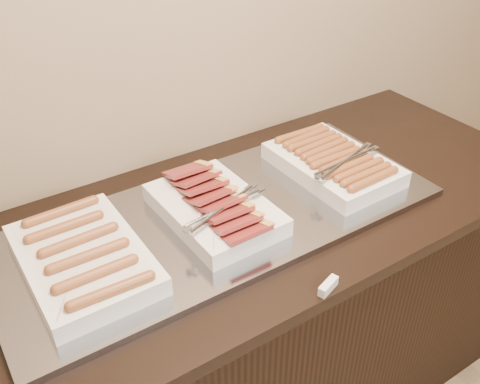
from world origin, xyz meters
The scene contains 6 objects.
counter centered at (0.00, 2.13, 0.45)m, with size 2.06×0.76×0.90m.
warming_tray centered at (0.00, 2.13, 0.91)m, with size 1.20×0.50×0.02m, color #8F929C.
dish_left centered at (-0.38, 2.13, 0.95)m, with size 0.26×0.40×0.07m.
dish_center centered at (-0.02, 2.13, 0.95)m, with size 0.27×0.38×0.09m.
dish_right centered at (0.39, 2.13, 0.95)m, with size 0.27×0.38×0.08m.
label_holder centered at (0.06, 1.77, 0.91)m, with size 0.06×0.02×0.02m, color silver.
Camera 1 is at (-0.59, 1.14, 1.78)m, focal length 40.00 mm.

